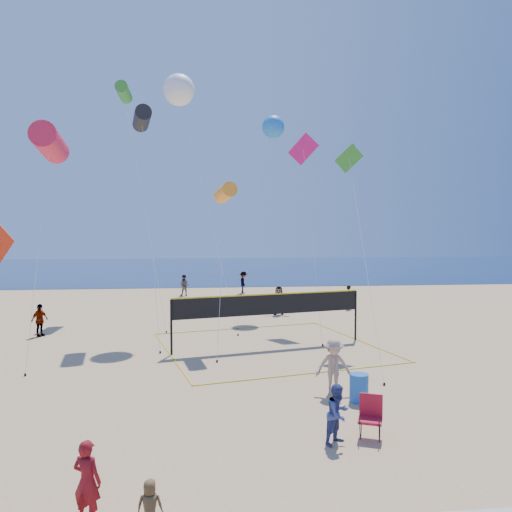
{
  "coord_description": "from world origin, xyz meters",
  "views": [
    {
      "loc": [
        -0.16,
        -11.01,
        5.57
      ],
      "look_at": [
        1.2,
        2.0,
        4.89
      ],
      "focal_mm": 35.0,
      "sensor_mm": 36.0,
      "label": 1
    }
  ],
  "objects": [
    {
      "name": "kite_1",
      "position": [
        -3.46,
        16.82,
        11.6
      ],
      "size": [
        2.0,
        6.41,
        12.19
      ],
      "rotation": [
        0.0,
        0.0,
        0.2
      ],
      "color": "black",
      "rests_on": "ground"
    },
    {
      "name": "kite_2",
      "position": [
        0.89,
        13.39,
        7.37
      ],
      "size": [
        1.13,
        4.62,
        7.87
      ],
      "rotation": [
        0.0,
        0.0,
        0.22
      ],
      "color": "orange",
      "rests_on": "ground"
    },
    {
      "name": "kite_0",
      "position": [
        -7.24,
        13.17,
        9.59
      ],
      "size": [
        1.4,
        6.15,
        10.39
      ],
      "rotation": [
        0.0,
        0.0,
        0.06
      ],
      "color": "red",
      "rests_on": "ground"
    },
    {
      "name": "trash_barrel",
      "position": [
        4.82,
        4.47,
        0.45
      ],
      "size": [
        0.61,
        0.61,
        0.91
      ],
      "primitive_type": "cylinder",
      "rotation": [
        0.0,
        0.0,
        0.01
      ],
      "color": "#1B59B4",
      "rests_on": "ground"
    },
    {
      "name": "far_person_2",
      "position": [
        9.99,
        23.0,
        0.84
      ],
      "size": [
        0.59,
        0.71,
        1.68
      ],
      "primitive_type": "imported",
      "rotation": [
        0.0,
        0.0,
        1.92
      ],
      "color": "gray",
      "rests_on": "ground"
    },
    {
      "name": "kite_5",
      "position": [
        5.79,
        18.38,
        9.94
      ],
      "size": [
        1.74,
        7.01,
        11.38
      ],
      "rotation": [
        0.0,
        0.0,
        -0.3
      ],
      "color": "#D9176D",
      "rests_on": "ground"
    },
    {
      "name": "kite_6",
      "position": [
        -1.52,
        18.04,
        13.52
      ],
      "size": [
        4.09,
        4.06,
        14.41
      ],
      "rotation": [
        0.0,
        0.0,
        -0.04
      ],
      "color": "white",
      "rests_on": "ground"
    },
    {
      "name": "far_person_4",
      "position": [
        3.29,
        32.51,
        0.96
      ],
      "size": [
        0.79,
        1.28,
        1.91
      ],
      "primitive_type": "imported",
      "rotation": [
        0.0,
        0.0,
        1.64
      ],
      "color": "gray",
      "rests_on": "ground"
    },
    {
      "name": "kite_4",
      "position": [
        6.99,
        12.83,
        8.47
      ],
      "size": [
        1.58,
        7.52,
        9.87
      ],
      "rotation": [
        0.0,
        0.0,
        0.16
      ],
      "color": "#37912C",
      "rests_on": "ground"
    },
    {
      "name": "toddler",
      "position": [
        -1.06,
        -2.94,
        1.05
      ],
      "size": [
        0.45,
        0.31,
        0.89
      ],
      "primitive_type": "imported",
      "rotation": [
        0.0,
        0.0,
        3.08
      ],
      "color": "brown",
      "rests_on": "seawall"
    },
    {
      "name": "kite_8",
      "position": [
        -5.67,
        25.13,
        15.19
      ],
      "size": [
        3.98,
        10.18,
        15.79
      ],
      "rotation": [
        0.0,
        0.0,
        -0.03
      ],
      "color": "#37912C",
      "rests_on": "ground"
    },
    {
      "name": "kite_7",
      "position": [
        4.65,
        23.53,
        12.69
      ],
      "size": [
        3.99,
        7.85,
        13.47
      ],
      "rotation": [
        0.0,
        0.0,
        0.25
      ],
      "color": "#237DDF",
      "rests_on": "ground"
    },
    {
      "name": "volleyball_net",
      "position": [
        2.93,
        12.3,
        1.76
      ],
      "size": [
        11.48,
        11.36,
        2.55
      ],
      "rotation": [
        0.0,
        0.0,
        0.23
      ],
      "color": "black",
      "rests_on": "ground"
    },
    {
      "name": "camp_chair",
      "position": [
        4.27,
        1.72,
        0.65
      ],
      "size": [
        0.78,
        0.9,
        1.27
      ],
      "rotation": [
        0.0,
        0.0,
        -0.4
      ],
      "color": "#A91327",
      "rests_on": "ground"
    },
    {
      "name": "far_person_1",
      "position": [
        4.73,
        21.21,
        0.93
      ],
      "size": [
        1.81,
        0.94,
        1.87
      ],
      "primitive_type": "imported",
      "rotation": [
        0.0,
        0.0,
        -0.24
      ],
      "color": "gray",
      "rests_on": "ground"
    },
    {
      "name": "far_person_0",
      "position": [
        -8.74,
        15.88,
        0.85
      ],
      "size": [
        0.88,
        1.07,
        1.71
      ],
      "primitive_type": "imported",
      "rotation": [
        0.0,
        0.0,
        1.02
      ],
      "color": "gray",
      "rests_on": "ground"
    },
    {
      "name": "ocean",
      "position": [
        0.0,
        62.0,
        0.01
      ],
      "size": [
        140.0,
        50.0,
        0.03
      ],
      "primitive_type": "cube",
      "color": "navy",
      "rests_on": "ground"
    },
    {
      "name": "bystander_b",
      "position": [
        4.2,
        5.32,
        0.94
      ],
      "size": [
        1.3,
        0.85,
        1.89
      ],
      "primitive_type": "imported",
      "rotation": [
        0.0,
        0.0,
        -0.13
      ],
      "color": "tan",
      "rests_on": "ground"
    },
    {
      "name": "woman",
      "position": [
        -2.39,
        -1.51,
        0.8
      ],
      "size": [
        0.69,
        0.58,
        1.61
      ],
      "primitive_type": "imported",
      "rotation": [
        0.0,
        0.0,
        2.75
      ],
      "color": "maroon",
      "rests_on": "ground"
    },
    {
      "name": "bystander_a",
      "position": [
        3.3,
        1.45,
        0.78
      ],
      "size": [
        0.96,
        0.93,
        1.56
      ],
      "primitive_type": "imported",
      "rotation": [
        0.0,
        0.0,
        0.65
      ],
      "color": "navy",
      "rests_on": "ground"
    },
    {
      "name": "ground",
      "position": [
        0.0,
        0.0,
        0.0
      ],
      "size": [
        120.0,
        120.0,
        0.0
      ],
      "primitive_type": "plane",
      "color": "tan",
      "rests_on": "ground"
    },
    {
      "name": "far_person_3",
      "position": [
        -1.81,
        31.31,
        0.89
      ],
      "size": [
        1.03,
        0.91,
        1.77
      ],
      "primitive_type": "imported",
      "rotation": [
        0.0,
        0.0,
        -0.33
      ],
      "color": "gray",
      "rests_on": "ground"
    }
  ]
}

